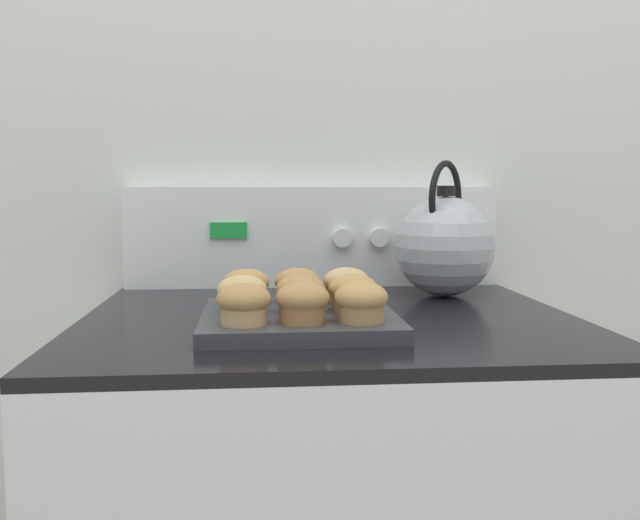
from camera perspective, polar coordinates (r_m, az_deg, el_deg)
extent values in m
cube|color=silver|center=(1.47, -0.80, 8.78)|extent=(8.00, 0.05, 2.40)
cube|color=black|center=(1.12, 0.69, -4.97)|extent=(0.79, 0.70, 0.02)
cube|color=white|center=(1.42, -0.62, 1.98)|extent=(0.77, 0.05, 0.21)
cube|color=green|center=(1.38, -7.71, 2.50)|extent=(0.07, 0.01, 0.03)
cylinder|color=white|center=(1.39, 1.88, 1.88)|extent=(0.04, 0.02, 0.04)
cylinder|color=white|center=(1.40, 5.02, 1.90)|extent=(0.04, 0.02, 0.04)
cylinder|color=white|center=(1.42, 8.09, 1.91)|extent=(0.04, 0.02, 0.04)
cylinder|color=white|center=(1.44, 11.10, 1.91)|extent=(0.04, 0.02, 0.04)
cube|color=#38383D|center=(1.01, -1.79, -5.01)|extent=(0.28, 0.28, 0.02)
cylinder|color=tan|center=(0.92, -6.43, -4.57)|extent=(0.06, 0.06, 0.03)
ellipsoid|color=#B2844C|center=(0.92, -6.45, -3.28)|extent=(0.07, 0.07, 0.04)
cylinder|color=olive|center=(0.93, -1.47, -4.46)|extent=(0.06, 0.06, 0.03)
ellipsoid|color=#B2844C|center=(0.92, -1.48, -3.18)|extent=(0.07, 0.07, 0.04)
cylinder|color=#A37A4C|center=(0.93, 3.47, -4.41)|extent=(0.06, 0.06, 0.03)
ellipsoid|color=tan|center=(0.93, 3.48, -3.13)|extent=(0.07, 0.07, 0.04)
cylinder|color=olive|center=(1.00, -6.57, -3.69)|extent=(0.06, 0.06, 0.03)
ellipsoid|color=tan|center=(1.00, -6.58, -2.50)|extent=(0.07, 0.07, 0.04)
cylinder|color=#A37A4C|center=(1.00, -1.63, -3.66)|extent=(0.06, 0.06, 0.03)
ellipsoid|color=#B2844C|center=(1.00, -1.64, -2.47)|extent=(0.07, 0.07, 0.04)
cylinder|color=tan|center=(1.01, 2.78, -3.57)|extent=(0.06, 0.06, 0.03)
ellipsoid|color=tan|center=(1.01, 2.79, -2.39)|extent=(0.07, 0.07, 0.04)
cylinder|color=#A37A4C|center=(1.08, -6.24, -2.98)|extent=(0.06, 0.06, 0.03)
ellipsoid|color=tan|center=(1.08, -6.25, -1.88)|extent=(0.07, 0.07, 0.04)
cylinder|color=olive|center=(1.09, -1.90, -2.90)|extent=(0.06, 0.06, 0.03)
ellipsoid|color=#B2844C|center=(1.08, -1.91, -1.80)|extent=(0.07, 0.07, 0.04)
cylinder|color=#A37A4C|center=(1.09, 2.21, -2.84)|extent=(0.06, 0.06, 0.03)
ellipsoid|color=tan|center=(1.09, 2.22, -1.75)|extent=(0.07, 0.07, 0.04)
sphere|color=#ADAFB5|center=(1.31, 10.46, 1.13)|extent=(0.19, 0.19, 0.19)
cylinder|color=black|center=(1.30, 10.55, 5.73)|extent=(0.03, 0.03, 0.02)
cone|color=#ADAFB5|center=(1.38, 11.81, 2.37)|extent=(0.08, 0.09, 0.07)
torus|color=black|center=(1.30, 10.54, 5.09)|extent=(0.10, 0.12, 0.14)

